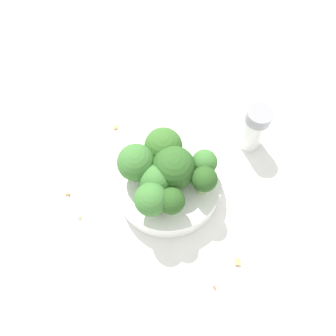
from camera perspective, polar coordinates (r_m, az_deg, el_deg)
ground_plane at (r=0.50m, az=0.00°, el=-3.65°), size 3.00×3.00×0.00m
bowl at (r=0.48m, az=0.00°, el=-2.73°), size 0.15×0.15×0.04m
broccoli_floret_0 at (r=0.43m, az=-2.11°, el=-2.22°), size 0.04×0.04×0.05m
broccoli_floret_1 at (r=0.43m, az=-5.58°, el=0.87°), size 0.05×0.05×0.06m
broccoli_floret_2 at (r=0.45m, az=-0.81°, el=3.69°), size 0.05×0.05×0.06m
broccoli_floret_3 at (r=0.41m, az=-2.96°, el=-5.59°), size 0.04×0.04×0.06m
broccoli_floret_4 at (r=0.41m, az=0.61°, el=-5.87°), size 0.03×0.03×0.05m
broccoli_floret_5 at (r=0.44m, az=6.36°, el=0.91°), size 0.03×0.03×0.05m
broccoli_floret_6 at (r=0.43m, az=0.98°, el=-0.13°), size 0.06×0.06×0.06m
broccoli_floret_7 at (r=0.43m, az=6.32°, el=-2.09°), size 0.03×0.03×0.05m
pepper_shaker at (r=0.52m, az=14.76°, el=6.76°), size 0.04×0.04×0.08m
almond_crumb_0 at (r=0.47m, az=12.09°, el=-15.61°), size 0.01×0.01×0.01m
almond_crumb_1 at (r=0.51m, az=-17.07°, el=-4.35°), size 0.00×0.01×0.01m
almond_crumb_2 at (r=0.50m, az=-15.14°, el=-8.30°), size 0.01×0.00×0.01m
almond_crumb_3 at (r=0.46m, az=8.11°, el=-19.90°), size 0.01×0.01×0.01m
almond_crumb_4 at (r=0.55m, az=-9.15°, el=7.16°), size 0.01×0.01×0.01m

